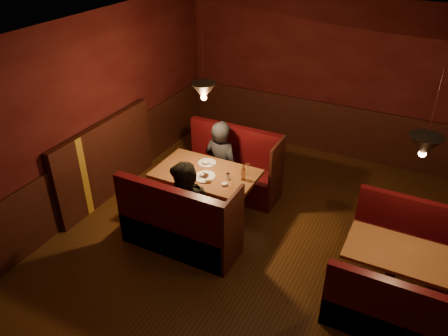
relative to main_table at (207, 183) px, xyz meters
The scene contains 9 objects.
room 1.15m from the main_table, 30.86° to the right, with size 6.02×7.02×2.92m.
main_table is the anchor object (origin of this frame).
main_bench_far 0.88m from the main_table, 88.86° to the left, with size 1.64×0.58×1.12m.
main_bench_near 0.88m from the main_table, 88.86° to the right, with size 1.64×0.58×1.12m.
second_table 2.75m from the main_table, ahead, with size 1.16×0.74×0.65m.
second_bench_far 2.80m from the main_table, ahead, with size 1.28×0.48×0.91m.
second_bench_near 2.96m from the main_table, 20.34° to the right, with size 1.28×0.48×0.91m.
diner_a 0.66m from the main_table, 96.88° to the left, with size 0.62×0.41×1.69m, color black.
diner_b 0.70m from the main_table, 85.35° to the right, with size 0.79×0.62×1.63m, color black.
Camera 1 is at (1.49, -4.14, 4.12)m, focal length 35.00 mm.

